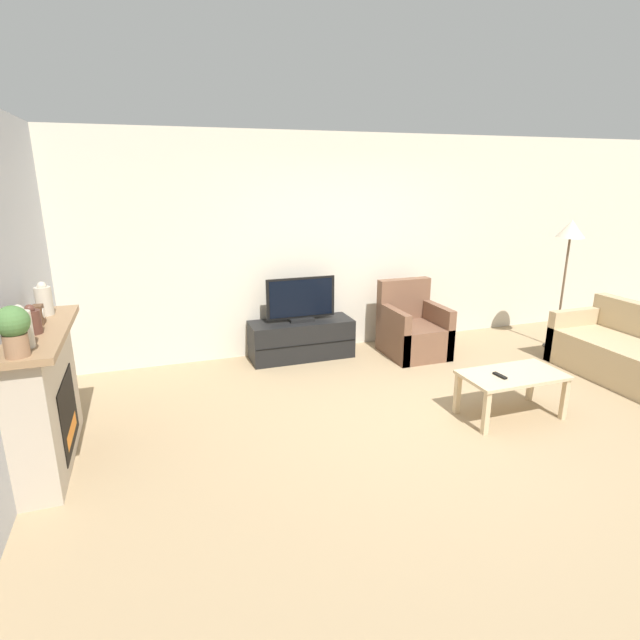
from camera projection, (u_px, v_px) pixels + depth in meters
ground_plane at (431, 421)px, 4.64m from camera, size 24.00×24.00×0.00m
wall_back at (342, 244)px, 6.35m from camera, size 12.00×0.06×2.70m
fireplace at (45, 396)px, 3.84m from camera, size 0.41×1.42×1.10m
mantel_vase_left at (21, 328)px, 3.27m from camera, size 0.14×0.14×0.29m
mantel_vase_centre_left at (31, 321)px, 3.57m from camera, size 0.13×0.13×0.22m
mantel_vase_right at (44, 300)px, 4.05m from camera, size 0.13×0.13×0.28m
mantel_clock at (38, 315)px, 3.80m from camera, size 0.08×0.11×0.15m
potted_plant at (13, 328)px, 3.10m from camera, size 0.20×0.20×0.33m
tv_stand at (301, 339)px, 6.19m from camera, size 1.27×0.47×0.48m
tv at (301, 301)px, 6.05m from camera, size 0.86×0.18×0.54m
armchair at (412, 331)px, 6.30m from camera, size 0.70×0.76×0.92m
coffee_table at (512, 380)px, 4.64m from camera, size 0.95×0.52×0.43m
remote at (500, 376)px, 4.55m from camera, size 0.05×0.15×0.02m
floor_lamp at (570, 237)px, 6.22m from camera, size 0.35×0.35×1.66m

